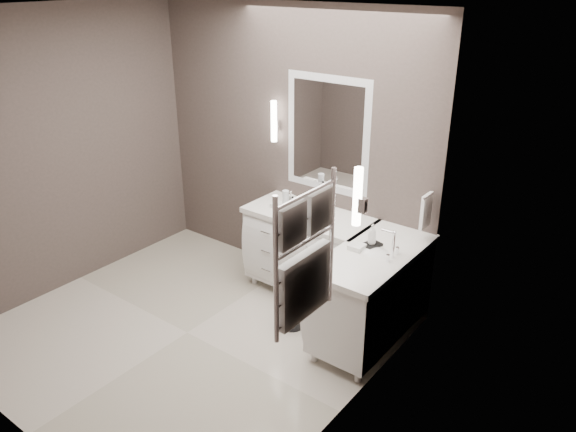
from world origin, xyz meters
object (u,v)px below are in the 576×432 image
Objects in this scene: vanity_back at (309,248)px; vanity_right at (372,291)px; waste_bin at (292,311)px; towel_ladder at (305,262)px.

vanity_back and vanity_right have the same top height.
waste_bin is at bearing -68.59° from vanity_back.
towel_ladder is 2.94× the size of waste_bin.
vanity_back is 2.16m from towel_ladder.
towel_ladder is at bearing -55.90° from vanity_back.
vanity_right is 4.06× the size of waste_bin.
vanity_back is at bearing 124.10° from towel_ladder.
towel_ladder is 1.85m from waste_bin.
vanity_right is 1.38× the size of towel_ladder.
vanity_right is at bearing 99.84° from towel_ladder.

